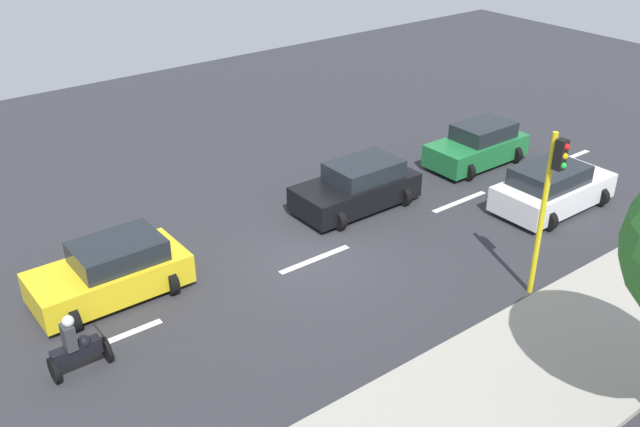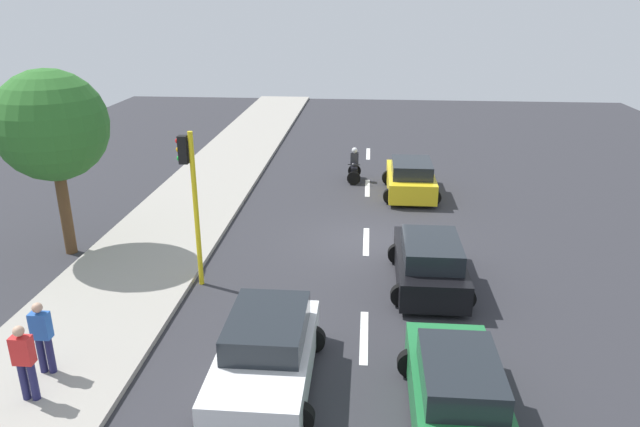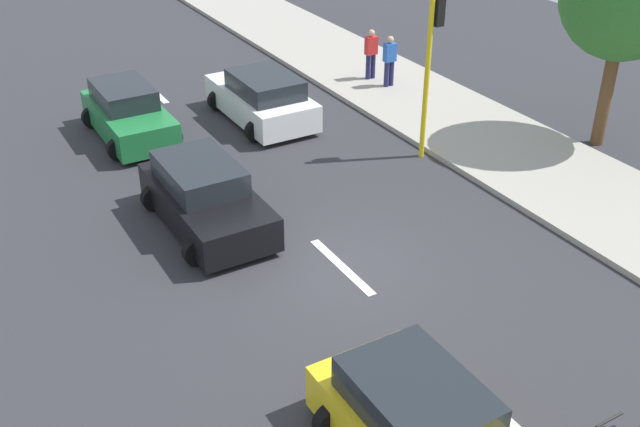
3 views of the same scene
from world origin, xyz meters
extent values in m
cube|color=#2D2D33|center=(0.00, 0.00, -0.05)|extent=(40.00, 60.00, 0.10)
cube|color=#9E998E|center=(7.00, 0.00, 0.07)|extent=(4.00, 60.00, 0.15)
cube|color=white|center=(0.00, 0.00, 0.01)|extent=(0.20, 2.40, 0.01)
cube|color=white|center=(0.00, 6.00, 0.01)|extent=(0.20, 2.40, 0.01)
cube|color=white|center=(0.00, 12.00, 0.01)|extent=(0.20, 2.40, 0.01)
cube|color=white|center=(2.07, 8.07, 0.56)|extent=(1.92, 4.12, 0.80)
cube|color=#1E2328|center=(2.07, 7.74, 1.24)|extent=(1.61, 2.31, 0.56)
cylinder|color=black|center=(1.22, 9.43, 0.32)|extent=(0.64, 0.22, 0.64)
cylinder|color=black|center=(2.92, 9.43, 0.32)|extent=(0.64, 0.22, 0.64)
cylinder|color=black|center=(1.22, 6.71, 0.32)|extent=(0.64, 0.22, 0.64)
cylinder|color=black|center=(2.92, 6.71, 0.32)|extent=(0.64, 0.22, 0.64)
cube|color=black|center=(-1.81, 3.01, 0.56)|extent=(1.85, 4.13, 0.80)
cube|color=#1E2328|center=(-1.81, 3.35, 1.24)|extent=(1.55, 2.31, 0.56)
cylinder|color=black|center=(-0.99, 1.65, 0.32)|extent=(0.64, 0.22, 0.64)
cylinder|color=black|center=(-2.63, 1.65, 0.32)|extent=(0.64, 0.22, 0.64)
cylinder|color=black|center=(-0.99, 4.38, 0.32)|extent=(0.64, 0.22, 0.64)
cylinder|color=black|center=(-2.63, 4.38, 0.32)|extent=(0.64, 0.22, 0.64)
cube|color=#1E7238|center=(-1.80, 8.77, 0.56)|extent=(1.72, 3.88, 0.80)
cube|color=#1E2328|center=(-1.80, 9.08, 1.24)|extent=(1.45, 2.17, 0.56)
cylinder|color=black|center=(-1.05, 7.49, 0.32)|extent=(0.64, 0.22, 0.64)
cylinder|color=black|center=(-2.55, 7.49, 0.32)|extent=(0.64, 0.22, 0.64)
cylinder|color=black|center=(-1.05, 10.05, 0.32)|extent=(0.64, 0.22, 0.64)
cylinder|color=black|center=(-2.55, 10.05, 0.32)|extent=(0.64, 0.22, 0.64)
cube|color=#1E2328|center=(-1.79, -5.00, 1.24)|extent=(1.60, 2.22, 0.56)
cylinder|color=black|center=(-0.95, -4.01, 0.32)|extent=(0.64, 0.22, 0.64)
cylinder|color=black|center=(-2.63, -4.01, 0.32)|extent=(0.64, 0.22, 0.64)
cylinder|color=black|center=(0.62, -6.54, 0.90)|extent=(0.55, 0.04, 0.04)
cylinder|color=#1E1E4C|center=(6.75, 8.20, 0.57)|extent=(0.16, 0.16, 0.85)
cylinder|color=#1E1E4C|center=(6.95, 8.20, 0.57)|extent=(0.16, 0.16, 0.85)
cube|color=#2659B2|center=(6.85, 8.20, 1.30)|extent=(0.40, 0.24, 0.60)
sphere|color=tan|center=(6.85, 8.20, 1.73)|extent=(0.22, 0.22, 0.22)
cylinder|color=#1E1E4C|center=(6.62, 9.11, 0.57)|extent=(0.16, 0.16, 0.85)
cylinder|color=#1E1E4C|center=(6.82, 9.11, 0.57)|extent=(0.16, 0.16, 0.85)
cube|color=red|center=(6.72, 9.11, 1.30)|extent=(0.40, 0.24, 0.60)
sphere|color=tan|center=(6.72, 9.11, 1.73)|extent=(0.22, 0.22, 0.22)
cylinder|color=yellow|center=(4.75, 3.55, 2.25)|extent=(0.14, 0.14, 4.50)
cube|color=black|center=(4.97, 3.55, 4.00)|extent=(0.24, 0.24, 0.76)
sphere|color=red|center=(5.09, 3.55, 4.24)|extent=(0.16, 0.16, 0.16)
sphere|color=#F2A50C|center=(5.09, 3.55, 4.00)|extent=(0.16, 0.16, 0.16)
sphere|color=green|center=(5.09, 3.55, 3.76)|extent=(0.16, 0.16, 0.16)
cylinder|color=brown|center=(9.60, 1.71, 1.51)|extent=(0.36, 0.36, 3.02)
camera|label=1|loc=(13.76, -10.36, 10.54)|focal=39.70mm
camera|label=2|loc=(0.05, 18.39, 7.80)|focal=32.68mm
camera|label=3|loc=(-7.15, -11.42, 9.15)|focal=42.47mm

